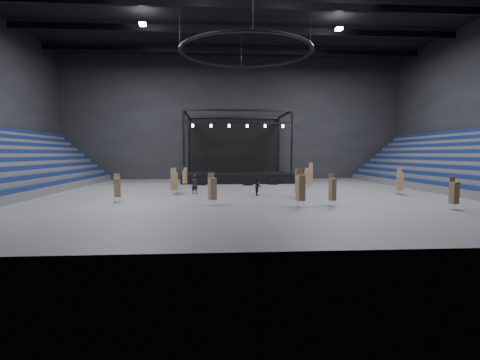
{
  "coord_description": "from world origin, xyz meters",
  "views": [
    {
      "loc": [
        -3.01,
        -34.79,
        3.7
      ],
      "look_at": [
        -0.69,
        -2.0,
        1.4
      ],
      "focal_mm": 28.0,
      "sensor_mm": 36.0,
      "label": 1
    }
  ],
  "objects": [
    {
      "name": "flight_case_right",
      "position": [
        4.21,
        9.81,
        0.35
      ],
      "size": [
        1.17,
        0.81,
        0.71
      ],
      "primitive_type": "cube",
      "rotation": [
        0.0,
        0.0,
        -0.29
      ],
      "color": "black",
      "rests_on": "floor"
    },
    {
      "name": "chair_stack_0",
      "position": [
        -3.12,
        -7.94,
        1.24
      ],
      "size": [
        0.65,
        0.65,
        2.36
      ],
      "rotation": [
        0.0,
        0.0,
        0.42
      ],
      "color": "silver",
      "rests_on": "floor"
    },
    {
      "name": "chair_stack_4",
      "position": [
        12.93,
        -11.15,
        1.15
      ],
      "size": [
        0.54,
        0.54,
        2.19
      ],
      "rotation": [
        0.0,
        0.0,
        0.22
      ],
      "color": "silver",
      "rests_on": "floor"
    },
    {
      "name": "flight_case_left",
      "position": [
        -4.49,
        9.33,
        0.36
      ],
      "size": [
        1.15,
        0.74,
        0.71
      ],
      "primitive_type": "cube",
      "rotation": [
        0.0,
        0.0,
        -0.21
      ],
      "color": "black",
      "rests_on": "floor"
    },
    {
      "name": "chair_stack_3",
      "position": [
        14.0,
        -1.74,
        1.25
      ],
      "size": [
        0.52,
        0.52,
        2.45
      ],
      "rotation": [
        0.0,
        0.0,
        -0.19
      ],
      "color": "silver",
      "rests_on": "floor"
    },
    {
      "name": "truss_ring",
      "position": [
        -0.0,
        0.0,
        13.0
      ],
      "size": [
        12.3,
        12.3,
        5.15
      ],
      "color": "black",
      "rests_on": "ceiling"
    },
    {
      "name": "wall_front",
      "position": [
        0.0,
        -21.0,
        9.0
      ],
      "size": [
        50.0,
        0.2,
        18.0
      ],
      "primitive_type": "cube",
      "color": "black",
      "rests_on": "ground"
    },
    {
      "name": "wall_back",
      "position": [
        0.0,
        21.0,
        9.0
      ],
      "size": [
        50.0,
        0.2,
        18.0
      ],
      "primitive_type": "cube",
      "color": "black",
      "rests_on": "ground"
    },
    {
      "name": "chair_stack_5",
      "position": [
        8.08,
        7.22,
        1.37
      ],
      "size": [
        0.59,
        0.59,
        2.7
      ],
      "rotation": [
        0.0,
        0.0,
        -0.31
      ],
      "color": "silver",
      "rests_on": "floor"
    },
    {
      "name": "chair_stack_1",
      "position": [
        -6.64,
        -0.59,
        1.28
      ],
      "size": [
        0.62,
        0.62,
        2.43
      ],
      "rotation": [
        0.0,
        0.0,
        0.19
      ],
      "color": "silver",
      "rests_on": "floor"
    },
    {
      "name": "stage",
      "position": [
        0.0,
        16.24,
        1.45
      ],
      "size": [
        14.0,
        10.0,
        9.2
      ],
      "color": "black",
      "rests_on": "floor"
    },
    {
      "name": "chair_stack_11",
      "position": [
        7.06,
        5.06,
        1.15
      ],
      "size": [
        0.62,
        0.62,
        2.18
      ],
      "rotation": [
        0.0,
        0.0,
        -0.42
      ],
      "color": "silver",
      "rests_on": "floor"
    },
    {
      "name": "chair_stack_12",
      "position": [
        13.75,
        -2.4,
        1.08
      ],
      "size": [
        0.56,
        0.56,
        2.03
      ],
      "rotation": [
        0.0,
        0.0,
        -0.23
      ],
      "color": "silver",
      "rests_on": "floor"
    },
    {
      "name": "man_center",
      "position": [
        -4.77,
        -0.24,
        0.89
      ],
      "size": [
        0.75,
        0.62,
        1.77
      ],
      "primitive_type": "imported",
      "rotation": [
        0.0,
        0.0,
        2.78
      ],
      "color": "black",
      "rests_on": "floor"
    },
    {
      "name": "chair_stack_7",
      "position": [
        4.26,
        -3.31,
        1.23
      ],
      "size": [
        0.61,
        0.61,
        2.39
      ],
      "rotation": [
        0.0,
        0.0,
        0.42
      ],
      "color": "silver",
      "rests_on": "floor"
    },
    {
      "name": "chair_stack_9",
      "position": [
        -10.42,
        -5.57,
        1.15
      ],
      "size": [
        0.59,
        0.59,
        2.2
      ],
      "rotation": [
        0.0,
        0.0,
        0.35
      ],
      "color": "silver",
      "rests_on": "floor"
    },
    {
      "name": "flight_case_mid",
      "position": [
        1.01,
        8.78,
        0.35
      ],
      "size": [
        1.17,
        0.85,
        0.7
      ],
      "primitive_type": "cube",
      "rotation": [
        0.0,
        0.0,
        0.34
      ],
      "color": "black",
      "rests_on": "floor"
    },
    {
      "name": "chair_stack_8",
      "position": [
        3.06,
        -9.07,
        1.38
      ],
      "size": [
        0.63,
        0.63,
        2.68
      ],
      "rotation": [
        0.0,
        0.0,
        0.28
      ],
      "color": "silver",
      "rests_on": "floor"
    },
    {
      "name": "floor",
      "position": [
        0.0,
        0.0,
        0.0
      ],
      "size": [
        50.0,
        50.0,
        0.0
      ],
      "primitive_type": "plane",
      "color": "#474749",
      "rests_on": "ground"
    },
    {
      "name": "chair_stack_13",
      "position": [
        5.51,
        -8.55,
        1.18
      ],
      "size": [
        0.52,
        0.52,
        2.32
      ],
      "rotation": [
        0.0,
        0.0,
        0.3
      ],
      "color": "silver",
      "rests_on": "floor"
    },
    {
      "name": "chair_stack_6",
      "position": [
        -6.28,
        8.01,
        1.13
      ],
      "size": [
        0.54,
        0.54,
        2.17
      ],
      "rotation": [
        0.0,
        0.0,
        -0.34
      ],
      "color": "silver",
      "rests_on": "floor"
    },
    {
      "name": "bleachers_right",
      "position": [
        22.94,
        0.0,
        1.73
      ],
      "size": [
        7.2,
        40.0,
        6.4
      ],
      "color": "#49494C",
      "rests_on": "floor"
    },
    {
      "name": "roof_girders",
      "position": [
        0.0,
        -0.0,
        17.2
      ],
      "size": [
        49.0,
        30.35,
        0.7
      ],
      "color": "black",
      "rests_on": "ceiling"
    },
    {
      "name": "crew_member",
      "position": [
        0.96,
        -1.75,
        0.81
      ],
      "size": [
        0.76,
        0.9,
        1.63
      ],
      "primitive_type": "imported",
      "rotation": [
        0.0,
        0.0,
        1.37
      ],
      "color": "black",
      "rests_on": "floor"
    },
    {
      "name": "chair_stack_2",
      "position": [
        -7.26,
        4.93,
        1.16
      ],
      "size": [
        0.51,
        0.51,
        2.23
      ],
      "rotation": [
        0.0,
        0.0,
        0.18
      ],
      "color": "silver",
      "rests_on": "floor"
    },
    {
      "name": "chair_stack_10",
      "position": [
        -6.68,
        0.96,
        1.06
      ],
      "size": [
        0.46,
        0.46,
        1.98
      ],
      "rotation": [
        0.0,
        0.0,
        0.0
      ],
      "color": "silver",
      "rests_on": "floor"
    }
  ]
}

